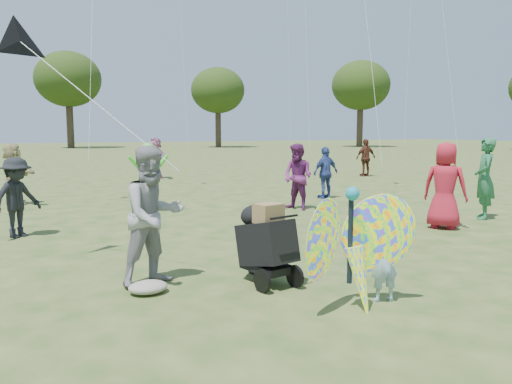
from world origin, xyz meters
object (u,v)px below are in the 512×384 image
Objects in this scene: jogging_stroller at (265,238)px; crowd_f at (485,179)px; crowd_a at (445,185)px; crowd_j at (156,158)px; crowd_h at (366,158)px; alien_kite at (149,174)px; crowd_d at (13,174)px; adult_man at (153,216)px; butterfly_kite at (355,250)px; child_girl at (384,261)px; crowd_c at (326,173)px; crowd_b at (17,198)px; crowd_e at (298,177)px.

crowd_f is at bearing 5.31° from jogging_stroller.
crowd_j is (-2.72, 13.39, -0.03)m from crowd_a.
crowd_a is at bearing 62.39° from crowd_h.
crowd_f is 1.08× the size of alien_kite.
crowd_d reaches higher than crowd_h.
butterfly_kite is at bearing -62.94° from adult_man.
crowd_d reaches higher than child_girl.
jogging_stroller is 0.64× the size of butterfly_kite.
crowd_c is 0.90× the size of butterfly_kite.
child_girl is 1.62m from jogging_stroller.
crowd_f is (8.12, 1.58, 0.01)m from adult_man.
crowd_h reaches higher than butterfly_kite.
crowd_a reaches higher than crowd_j.
alien_kite is at bearing -6.52° from crowd_b.
crowd_j is at bearing 59.29° from adult_man.
crowd_f reaches higher than crowd_e.
crowd_a reaches higher than butterfly_kite.
crowd_f reaches higher than crowd_d.
crowd_h is at bearing -162.31° from crowd_f.
jogging_stroller is at bearing -89.79° from alien_kite.
alien_kite reaches higher than crowd_h.
crowd_e is (2.60, 6.49, 0.36)m from child_girl.
crowd_j is (5.35, 10.51, 0.10)m from crowd_b.
adult_man is 9.12m from crowd_c.
crowd_e is 7.24m from butterfly_kite.
adult_man is 2.68m from butterfly_kite.
child_girl is at bearing 52.13° from crowd_c.
crowd_e reaches higher than butterfly_kite.
crowd_e is 0.91× the size of crowd_f.
crowd_b is at bearing -108.15° from crowd_e.
crowd_h is at bearing 46.29° from crowd_j.
crowd_d is at bearing 96.03° from jogging_stroller.
crowd_c is at bearing -122.19° from crowd_f.
jogging_stroller is (-6.74, -2.15, -0.33)m from crowd_f.
adult_man is (-2.32, 1.88, 0.44)m from child_girl.
crowd_e is at bearing -101.71° from child_girl.
crowd_j is at bearing 68.85° from jogging_stroller.
alien_kite is at bearing 77.83° from jogging_stroller.
crowd_j is at bearing 24.51° from crowd_b.
adult_man is 6.06m from alien_kite.
butterfly_kite is (-0.48, -0.06, 0.20)m from child_girl.
crowd_a is at bearing 77.40° from crowd_c.
crowd_d reaches higher than butterfly_kite.
child_girl is at bearing 94.22° from crowd_a.
crowd_b is 8.65m from crowd_c.
butterfly_kite is at bearing -19.62° from crowd_f.
crowd_e is 3.79m from alien_kite.
crowd_j is 8.95m from alien_kite.
crowd_b is 6.58m from crowd_e.
crowd_j is (3.71, 14.54, -0.05)m from adult_man.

